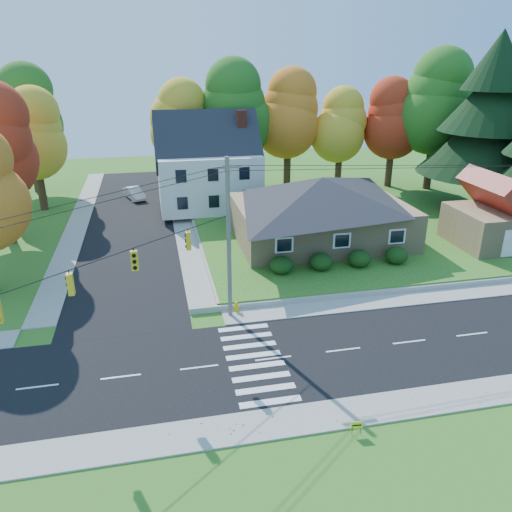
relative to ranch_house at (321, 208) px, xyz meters
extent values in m
plane|color=#3D7923|center=(-8.00, -16.00, -3.27)|extent=(120.00, 120.00, 0.00)
cube|color=black|center=(-8.00, -16.00, -3.26)|extent=(90.00, 8.00, 0.02)
cube|color=black|center=(-16.00, 10.00, -3.25)|extent=(8.00, 44.00, 0.02)
cube|color=#9C9A90|center=(-8.00, -11.00, -3.23)|extent=(90.00, 2.00, 0.08)
cube|color=#9C9A90|center=(-8.00, -21.00, -3.23)|extent=(90.00, 2.00, 0.08)
cube|color=#3D7923|center=(5.00, 5.00, -3.02)|extent=(30.00, 30.00, 0.50)
cube|color=tan|center=(0.00, 0.00, -1.17)|extent=(14.00, 10.00, 3.20)
pyramid|color=#26262B|center=(0.00, 0.00, 1.53)|extent=(14.60, 10.60, 2.20)
cube|color=silver|center=(-8.00, 12.00, 0.03)|extent=(10.00, 8.00, 5.60)
pyramid|color=#26262B|center=(-8.00, 12.00, 4.03)|extent=(10.40, 8.40, 2.40)
cube|color=brown|center=(-4.50, 12.00, 2.03)|extent=(0.90, 0.90, 9.60)
cube|color=tan|center=(14.00, -4.00, -1.27)|extent=(7.00, 6.00, 3.00)
pyramid|color=maroon|center=(14.00, -4.00, 1.03)|extent=(7.30, 6.30, 1.60)
ellipsoid|color=#163A10|center=(-5.00, -6.20, -2.13)|extent=(1.70, 1.70, 1.27)
ellipsoid|color=#163A10|center=(-2.00, -6.20, -2.13)|extent=(1.70, 1.70, 1.27)
ellipsoid|color=#163A10|center=(1.00, -6.20, -2.13)|extent=(1.70, 1.70, 1.27)
ellipsoid|color=#163A10|center=(4.00, -6.20, -2.13)|extent=(1.70, 1.70, 1.27)
cylinder|color=#666059|center=(-9.50, -10.80, 1.73)|extent=(0.26, 0.26, 10.00)
cube|color=#666059|center=(-9.50, -10.80, 6.13)|extent=(1.60, 0.12, 0.12)
cube|color=gold|center=(-17.50, -17.20, 2.68)|extent=(0.26, 0.34, 1.00)
cube|color=gold|center=(-14.80, -15.05, 2.68)|extent=(0.34, 0.26, 1.00)
cube|color=gold|center=(-12.00, -12.80, 2.68)|extent=(0.26, 0.34, 1.00)
cylinder|color=black|center=(-16.00, -16.00, 3.33)|extent=(13.02, 10.43, 0.04)
cylinder|color=#3F2A19|center=(-10.00, 18.00, -0.07)|extent=(0.80, 0.80, 5.40)
sphere|color=gold|center=(-10.00, 18.00, 3.83)|extent=(6.72, 6.72, 6.72)
sphere|color=gold|center=(-10.00, 18.00, 5.51)|extent=(5.91, 5.91, 5.91)
sphere|color=gold|center=(-10.00, 18.00, 7.19)|extent=(5.11, 5.11, 5.11)
cylinder|color=#3F2A19|center=(-4.00, 17.00, 0.38)|extent=(0.86, 0.86, 6.30)
sphere|color=#2D6C1D|center=(-4.00, 17.00, 4.93)|extent=(7.84, 7.84, 7.84)
sphere|color=#2D6C1D|center=(-4.00, 17.00, 6.89)|extent=(6.90, 6.90, 6.90)
sphere|color=#2D6C1D|center=(-4.00, 17.00, 8.85)|extent=(5.96, 5.96, 5.96)
cylinder|color=#3F2A19|center=(2.00, 18.00, 0.16)|extent=(0.83, 0.83, 5.85)
sphere|color=orange|center=(2.00, 18.00, 4.38)|extent=(7.28, 7.28, 7.28)
sphere|color=orange|center=(2.00, 18.00, 6.20)|extent=(6.41, 6.41, 6.41)
sphere|color=orange|center=(2.00, 18.00, 8.02)|extent=(5.53, 5.53, 5.53)
cylinder|color=#3F2A19|center=(8.00, 17.00, -0.29)|extent=(0.77, 0.77, 4.95)
sphere|color=gold|center=(8.00, 17.00, 3.28)|extent=(6.16, 6.16, 6.16)
sphere|color=gold|center=(8.00, 17.00, 4.82)|extent=(5.42, 5.42, 5.42)
sphere|color=gold|center=(8.00, 17.00, 6.36)|extent=(4.68, 4.68, 4.68)
cylinder|color=#3F2A19|center=(14.00, 16.00, -0.07)|extent=(0.80, 0.80, 5.40)
sphere|color=#B22D16|center=(14.00, 16.00, 3.83)|extent=(6.72, 6.72, 6.72)
sphere|color=#B22D16|center=(14.00, 16.00, 5.51)|extent=(5.91, 5.91, 5.91)
sphere|color=#B22D16|center=(14.00, 16.00, 7.19)|extent=(5.11, 5.11, 5.11)
cylinder|color=#3F2A19|center=(18.00, 14.00, 0.61)|extent=(0.89, 0.89, 6.75)
sphere|color=#2D6C1D|center=(18.00, 14.00, 5.48)|extent=(8.40, 8.40, 8.40)
sphere|color=#2D6C1D|center=(18.00, 14.00, 7.58)|extent=(7.39, 7.39, 7.39)
sphere|color=#2D6C1D|center=(18.00, 14.00, 9.68)|extent=(6.38, 6.38, 6.38)
cylinder|color=#3F2A19|center=(19.00, 6.00, -1.33)|extent=(0.40, 0.40, 2.88)
cone|color=black|center=(19.00, 6.00, 4.11)|extent=(12.80, 12.80, 6.72)
cone|color=black|center=(19.00, 6.00, 7.95)|extent=(9.60, 9.60, 6.08)
cone|color=black|center=(19.00, 6.00, 11.47)|extent=(6.40, 6.40, 5.44)
cylinder|color=#3F2A19|center=(-26.00, 6.00, -0.34)|extent=(0.83, 0.83, 5.85)
cylinder|color=#3F2A19|center=(-25.00, 16.00, -0.57)|extent=(0.80, 0.80, 5.40)
sphere|color=gold|center=(-25.00, 16.00, 3.33)|extent=(6.72, 6.72, 6.72)
sphere|color=gold|center=(-25.00, 16.00, 5.01)|extent=(5.91, 5.91, 5.91)
sphere|color=gold|center=(-25.00, 16.00, 6.69)|extent=(5.11, 5.11, 5.11)
cylinder|color=#3F2A19|center=(-27.00, 24.00, -0.12)|extent=(0.86, 0.86, 6.30)
sphere|color=#2D6C1D|center=(-27.00, 24.00, 4.43)|extent=(7.84, 7.84, 7.84)
sphere|color=#2D6C1D|center=(-27.00, 24.00, 6.39)|extent=(6.90, 6.90, 6.90)
sphere|color=#2D6C1D|center=(-27.00, 24.00, 8.35)|extent=(5.96, 5.96, 5.96)
imported|color=silver|center=(-15.72, 18.13, -2.59)|extent=(2.66, 4.23, 1.32)
cylinder|color=#DEBC05|center=(-9.05, -10.46, -3.22)|extent=(0.33, 0.33, 0.09)
cylinder|color=#DEBC05|center=(-9.05, -10.46, -2.94)|extent=(0.22, 0.22, 0.51)
sphere|color=#DEBC05|center=(-9.05, -10.46, -2.64)|extent=(0.24, 0.24, 0.24)
cylinder|color=#DEBC05|center=(-9.05, -10.46, -2.85)|extent=(0.43, 0.24, 0.11)
cylinder|color=black|center=(-6.06, -22.34, -3.04)|extent=(0.02, 0.02, 0.44)
cylinder|color=black|center=(-5.67, -22.34, -3.04)|extent=(0.02, 0.02, 0.44)
cube|color=yellow|center=(-5.86, -22.34, -2.78)|extent=(0.53, 0.08, 0.35)
camera|label=1|loc=(-13.65, -38.15, 12.04)|focal=35.00mm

